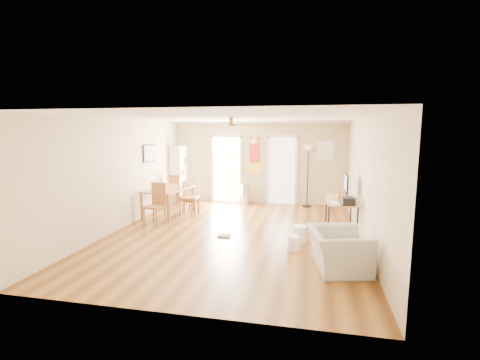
% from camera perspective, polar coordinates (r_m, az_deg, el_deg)
% --- Properties ---
extents(floor, '(7.00, 7.00, 0.00)m').
position_cam_1_polar(floor, '(7.91, -0.90, -8.90)').
color(floor, brown).
rests_on(floor, ground).
extents(ceiling, '(5.50, 7.00, 0.00)m').
position_cam_1_polar(ceiling, '(7.56, -0.95, 10.29)').
color(ceiling, silver).
rests_on(ceiling, floor).
extents(wall_back, '(5.50, 0.04, 2.60)m').
position_cam_1_polar(wall_back, '(11.04, 3.09, 2.91)').
color(wall_back, beige).
rests_on(wall_back, floor).
extents(wall_front, '(5.50, 0.04, 2.60)m').
position_cam_1_polar(wall_front, '(4.34, -11.24, -5.74)').
color(wall_front, beige).
rests_on(wall_front, floor).
extents(wall_left, '(0.04, 7.00, 2.60)m').
position_cam_1_polar(wall_left, '(8.65, -18.98, 0.96)').
color(wall_left, beige).
rests_on(wall_left, floor).
extents(wall_right, '(0.04, 7.00, 2.60)m').
position_cam_1_polar(wall_right, '(7.52, 19.98, -0.14)').
color(wall_right, beige).
rests_on(wall_right, floor).
extents(crown_molding, '(5.50, 7.00, 0.08)m').
position_cam_1_polar(crown_molding, '(7.56, -0.95, 9.98)').
color(crown_molding, white).
rests_on(crown_molding, wall_back).
extents(kitchen_doorway, '(0.90, 0.10, 2.10)m').
position_cam_1_polar(kitchen_doorway, '(11.26, -2.22, 1.74)').
color(kitchen_doorway, white).
rests_on(kitchen_doorway, wall_back).
extents(bathroom_doorway, '(0.80, 0.10, 2.10)m').
position_cam_1_polar(bathroom_doorway, '(10.97, 6.95, 1.51)').
color(bathroom_doorway, white).
rests_on(bathroom_doorway, wall_back).
extents(wall_decal, '(0.46, 0.03, 1.10)m').
position_cam_1_polar(wall_decal, '(11.02, 2.44, 4.21)').
color(wall_decal, red).
rests_on(wall_decal, wall_back).
extents(ac_grille, '(0.50, 0.04, 0.60)m').
position_cam_1_polar(ac_grille, '(10.86, 13.87, 4.70)').
color(ac_grille, white).
rests_on(ac_grille, wall_back).
extents(framed_poster, '(0.04, 0.66, 0.48)m').
position_cam_1_polar(framed_poster, '(9.83, -14.80, 4.31)').
color(framed_poster, black).
rests_on(framed_poster, wall_left).
extents(ceiling_fan, '(1.24, 1.24, 0.20)m').
position_cam_1_polar(ceiling_fan, '(7.26, -1.48, 9.02)').
color(ceiling_fan, '#593819').
rests_on(ceiling_fan, ceiling).
extents(bookshelf, '(0.53, 0.88, 1.82)m').
position_cam_1_polar(bookshelf, '(11.43, -9.92, 1.02)').
color(bookshelf, white).
rests_on(bookshelf, floor).
extents(dining_table, '(1.08, 1.61, 0.76)m').
position_cam_1_polar(dining_table, '(9.69, -11.68, -3.53)').
color(dining_table, '#AB6D37').
rests_on(dining_table, floor).
extents(dining_chair_right_a, '(0.47, 0.47, 0.92)m').
position_cam_1_polar(dining_chair_right_a, '(9.66, -8.19, -2.98)').
color(dining_chair_right_a, '#A76D35').
rests_on(dining_chair_right_a, floor).
extents(dining_chair_right_b, '(0.50, 0.50, 1.12)m').
position_cam_1_polar(dining_chair_right_b, '(9.55, -8.42, -2.50)').
color(dining_chair_right_b, '#9F6C33').
rests_on(dining_chair_right_b, floor).
extents(dining_chair_near, '(0.50, 0.50, 1.03)m').
position_cam_1_polar(dining_chair_near, '(8.77, -13.95, -3.96)').
color(dining_chair_near, brown).
rests_on(dining_chair_near, floor).
extents(dining_chair_far, '(0.47, 0.47, 0.97)m').
position_cam_1_polar(dining_chair_far, '(10.84, -10.18, -1.66)').
color(dining_chair_far, '#9E6933').
rests_on(dining_chair_far, floor).
extents(trash_can, '(0.30, 0.30, 0.65)m').
position_cam_1_polar(trash_can, '(10.95, 0.98, -2.30)').
color(trash_can, silver).
rests_on(trash_can, floor).
extents(torchiere_lamp, '(0.40, 0.40, 1.88)m').
position_cam_1_polar(torchiere_lamp, '(10.64, 11.12, 0.61)').
color(torchiere_lamp, black).
rests_on(torchiere_lamp, floor).
extents(computer_desk, '(0.68, 1.36, 0.73)m').
position_cam_1_polar(computer_desk, '(8.43, 16.28, -5.59)').
color(computer_desk, '#A17A57').
rests_on(computer_desk, floor).
extents(imac, '(0.18, 0.63, 0.58)m').
position_cam_1_polar(imac, '(8.42, 17.14, -1.09)').
color(imac, black).
rests_on(imac, computer_desk).
extents(keyboard, '(0.21, 0.38, 0.01)m').
position_cam_1_polar(keyboard, '(7.93, 15.45, -3.68)').
color(keyboard, white).
rests_on(keyboard, computer_desk).
extents(printer, '(0.31, 0.35, 0.16)m').
position_cam_1_polar(printer, '(7.83, 17.35, -3.35)').
color(printer, black).
rests_on(printer, computer_desk).
extents(orange_bottle, '(0.08, 0.08, 0.22)m').
position_cam_1_polar(orange_bottle, '(8.33, 15.99, -2.40)').
color(orange_bottle, orange).
rests_on(orange_bottle, computer_desk).
extents(wastebasket_a, '(0.35, 0.35, 0.33)m').
position_cam_1_polar(wastebasket_a, '(7.48, 9.84, -8.72)').
color(wastebasket_a, white).
rests_on(wastebasket_a, floor).
extents(wastebasket_b, '(0.26, 0.26, 0.28)m').
position_cam_1_polar(wastebasket_b, '(6.95, 8.85, -10.25)').
color(wastebasket_b, white).
rests_on(wastebasket_b, floor).
extents(floor_cloth, '(0.28, 0.22, 0.04)m').
position_cam_1_polar(floor_cloth, '(7.73, -2.65, -9.17)').
color(floor_cloth, '#969792').
rests_on(floor_cloth, floor).
extents(armchair, '(1.10, 1.20, 0.68)m').
position_cam_1_polar(armchair, '(6.12, 15.97, -11.11)').
color(armchair, '#ADACA7').
rests_on(armchair, floor).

